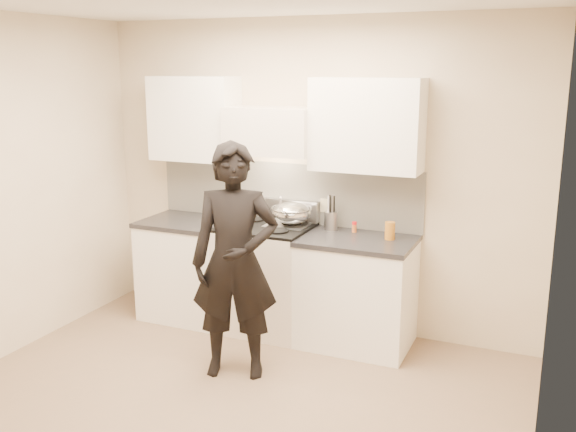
{
  "coord_description": "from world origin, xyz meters",
  "views": [
    {
      "loc": [
        2.0,
        -3.43,
        2.29
      ],
      "look_at": [
        0.07,
        1.05,
        1.15
      ],
      "focal_mm": 40.0,
      "sensor_mm": 36.0,
      "label": 1
    }
  ],
  "objects": [
    {
      "name": "stock_pot",
      "position": [
        -0.5,
        1.29,
        1.04
      ],
      "size": [
        0.33,
        0.28,
        0.16
      ],
      "color": "silver",
      "rests_on": "stove"
    },
    {
      "name": "room_shell",
      "position": [
        -0.06,
        0.37,
        1.6
      ],
      "size": [
        4.04,
        3.54,
        2.7
      ],
      "color": "beige",
      "rests_on": "ground"
    },
    {
      "name": "person",
      "position": [
        -0.15,
        0.56,
        0.88
      ],
      "size": [
        0.75,
        0.62,
        1.77
      ],
      "primitive_type": "imported",
      "rotation": [
        0.0,
        0.0,
        0.34
      ],
      "color": "black",
      "rests_on": "ground"
    },
    {
      "name": "spice_jar",
      "position": [
        0.44,
        1.6,
        0.97
      ],
      "size": [
        0.04,
        0.04,
        0.09
      ],
      "color": "#C66129",
      "rests_on": "counter_right"
    },
    {
      "name": "wok",
      "position": [
        -0.1,
        1.52,
        1.05
      ],
      "size": [
        0.36,
        0.43,
        0.29
      ],
      "color": "silver",
      "rests_on": "stove"
    },
    {
      "name": "counter_left",
      "position": [
        -1.08,
        1.43,
        0.46
      ],
      "size": [
        0.82,
        0.67,
        0.92
      ],
      "color": "white",
      "rests_on": "ground"
    },
    {
      "name": "counter_right",
      "position": [
        0.53,
        1.43,
        0.46
      ],
      "size": [
        0.92,
        0.67,
        0.92
      ],
      "color": "white",
      "rests_on": "ground"
    },
    {
      "name": "stove",
      "position": [
        -0.3,
        1.42,
        0.47
      ],
      "size": [
        0.76,
        0.65,
        0.96
      ],
      "color": "silver",
      "rests_on": "ground"
    },
    {
      "name": "utensil_crock",
      "position": [
        0.23,
        1.6,
        1.01
      ],
      "size": [
        0.11,
        0.11,
        0.3
      ],
      "color": "#A2A2A8",
      "rests_on": "counter_right"
    },
    {
      "name": "oil_glass",
      "position": [
        0.77,
        1.5,
        0.99
      ],
      "size": [
        0.08,
        0.08,
        0.14
      ],
      "color": "#AF6A1B",
      "rests_on": "counter_right"
    },
    {
      "name": "ground_plane",
      "position": [
        0.0,
        0.0,
        0.0
      ],
      "size": [
        4.0,
        4.0,
        0.0
      ],
      "primitive_type": "plane",
      "color": "#80654C"
    }
  ]
}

